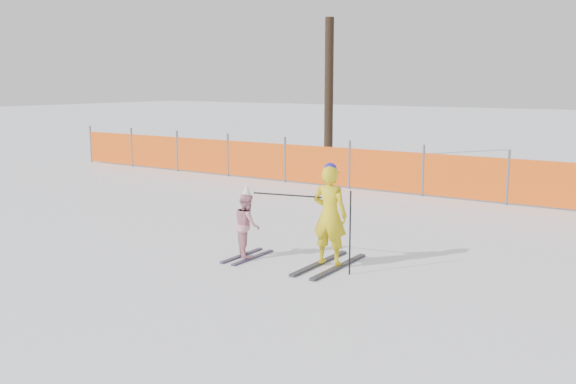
{
  "coord_description": "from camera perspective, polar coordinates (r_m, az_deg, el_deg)",
  "views": [
    {
      "loc": [
        5.56,
        -7.9,
        2.74
      ],
      "look_at": [
        0.0,
        0.5,
        1.0
      ],
      "focal_mm": 40.0,
      "sensor_mm": 36.0,
      "label": 1
    }
  ],
  "objects": [
    {
      "name": "safety_fence",
      "position": [
        17.26,
        1.55,
        2.53
      ],
      "size": [
        17.47,
        0.06,
        1.25
      ],
      "color": "#595960",
      "rests_on": "ground"
    },
    {
      "name": "tree_trunks",
      "position": [
        19.57,
        18.25,
        9.41
      ],
      "size": [
        11.78,
        2.16,
        6.09
      ],
      "color": "black",
      "rests_on": "ground"
    },
    {
      "name": "child",
      "position": [
        10.05,
        -3.67,
        -2.88
      ],
      "size": [
        0.61,
        1.02,
        1.18
      ],
      "color": "black",
      "rests_on": "ground"
    },
    {
      "name": "adult",
      "position": [
        9.53,
        3.73,
        -2.13
      ],
      "size": [
        0.57,
        1.56,
        1.57
      ],
      "color": "black",
      "rests_on": "ground"
    },
    {
      "name": "ski_poles",
      "position": [
        9.41,
        2.8,
        -2.01
      ],
      "size": [
        1.66,
        0.26,
        1.22
      ],
      "color": "black",
      "rests_on": "ground"
    },
    {
      "name": "ground",
      "position": [
        10.04,
        -1.58,
        -6.04
      ],
      "size": [
        120.0,
        120.0,
        0.0
      ],
      "primitive_type": "plane",
      "color": "white",
      "rests_on": "ground"
    }
  ]
}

